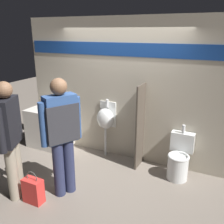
% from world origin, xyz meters
% --- Properties ---
extents(ground_plane, '(16.00, 16.00, 0.00)m').
position_xyz_m(ground_plane, '(0.00, 0.00, 0.00)').
color(ground_plane, '#70665B').
extents(display_wall, '(4.17, 0.07, 2.70)m').
position_xyz_m(display_wall, '(0.00, 0.60, 1.36)').
color(display_wall, '#B2A893').
rests_on(display_wall, ground_plane).
extents(sink_counter, '(0.90, 0.57, 0.84)m').
position_xyz_m(sink_counter, '(-1.58, 0.28, 0.42)').
color(sink_counter, silver).
rests_on(sink_counter, ground_plane).
extents(sink_basin, '(0.36, 0.36, 0.24)m').
position_xyz_m(sink_basin, '(-1.53, 0.34, 0.89)').
color(sink_basin, silver).
rests_on(sink_basin, sink_counter).
extents(cell_phone, '(0.07, 0.14, 0.01)m').
position_xyz_m(cell_phone, '(-1.31, 0.17, 0.84)').
color(cell_phone, black).
rests_on(cell_phone, sink_counter).
extents(divider_near_counter, '(0.03, 0.42, 1.56)m').
position_xyz_m(divider_near_counter, '(0.48, 0.36, 0.78)').
color(divider_near_counter, '#4C4238').
rests_on(divider_near_counter, ground_plane).
extents(urinal_near_counter, '(0.36, 0.25, 1.17)m').
position_xyz_m(urinal_near_counter, '(-0.28, 0.45, 0.79)').
color(urinal_near_counter, silver).
rests_on(urinal_near_counter, ground_plane).
extents(toilet, '(0.40, 0.53, 0.91)m').
position_xyz_m(toilet, '(1.23, 0.29, 0.33)').
color(toilet, silver).
rests_on(toilet, ground_plane).
extents(person_in_vest, '(0.43, 0.58, 1.83)m').
position_xyz_m(person_in_vest, '(-0.27, -0.95, 1.06)').
color(person_in_vest, '#282D4C').
rests_on(person_in_vest, ground_plane).
extents(person_with_lanyard, '(0.37, 0.58, 1.80)m').
position_xyz_m(person_with_lanyard, '(-0.90, -1.33, 0.99)').
color(person_with_lanyard, gray).
rests_on(person_with_lanyard, ground_plane).
extents(shopping_bag, '(0.30, 0.17, 0.52)m').
position_xyz_m(shopping_bag, '(-0.55, -1.35, 0.19)').
color(shopping_bag, red).
rests_on(shopping_bag, ground_plane).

